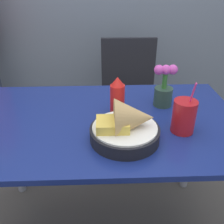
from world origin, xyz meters
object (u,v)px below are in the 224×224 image
(food_basket, at_px, (128,126))
(drink_cup, at_px, (184,117))
(ketchup_bottle, at_px, (117,97))
(flower_vase, at_px, (164,89))
(chair_far_window, at_px, (129,92))

(food_basket, bearing_deg, drink_cup, 12.37)
(food_basket, bearing_deg, ketchup_bottle, 97.82)
(food_basket, xyz_separation_m, flower_vase, (0.20, 0.28, 0.03))
(food_basket, xyz_separation_m, ketchup_bottle, (-0.03, 0.20, 0.03))
(food_basket, bearing_deg, chair_far_window, 83.71)
(ketchup_bottle, bearing_deg, chair_far_window, 79.60)
(chair_far_window, xyz_separation_m, flower_vase, (0.10, -0.62, 0.30))
(chair_far_window, bearing_deg, food_basket, -96.29)
(drink_cup, height_order, flower_vase, drink_cup)
(chair_far_window, height_order, flower_vase, flower_vase)
(drink_cup, relative_size, flower_vase, 1.10)
(food_basket, relative_size, ketchup_bottle, 1.51)
(flower_vase, bearing_deg, ketchup_bottle, -161.46)
(food_basket, relative_size, flower_vase, 1.32)
(chair_far_window, xyz_separation_m, food_basket, (-0.10, -0.90, 0.27))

